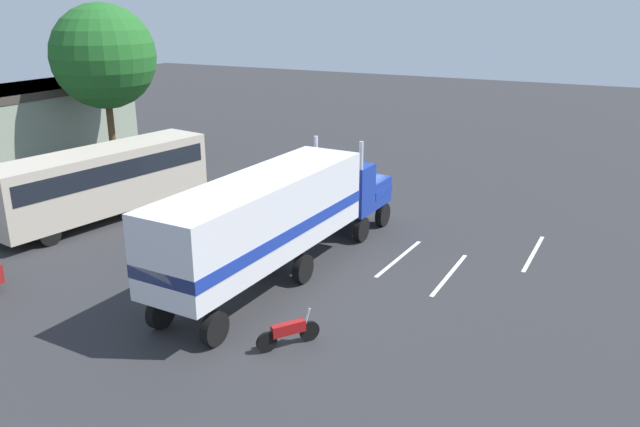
{
  "coord_description": "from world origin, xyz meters",
  "views": [
    {
      "loc": [
        -26.38,
        -11.25,
        10.13
      ],
      "look_at": [
        -3.73,
        -0.12,
        1.6
      ],
      "focal_mm": 35.7,
      "sensor_mm": 36.0,
      "label": 1
    }
  ],
  "objects_px": {
    "semi_truck": "(279,213)",
    "tree_left": "(104,56)",
    "parked_bus": "(103,177)",
    "motorcycle": "(289,332)",
    "person_bystander": "(272,213)"
  },
  "relations": [
    {
      "from": "parked_bus",
      "to": "tree_left",
      "type": "relative_size",
      "value": 1.13
    },
    {
      "from": "semi_truck",
      "to": "tree_left",
      "type": "bearing_deg",
      "value": 59.39
    },
    {
      "from": "motorcycle",
      "to": "tree_left",
      "type": "bearing_deg",
      "value": 54.24
    },
    {
      "from": "semi_truck",
      "to": "motorcycle",
      "type": "xyz_separation_m",
      "value": [
        -4.5,
        -2.87,
        -2.04
      ]
    },
    {
      "from": "parked_bus",
      "to": "tree_left",
      "type": "bearing_deg",
      "value": 41.61
    },
    {
      "from": "person_bystander",
      "to": "parked_bus",
      "type": "height_order",
      "value": "parked_bus"
    },
    {
      "from": "semi_truck",
      "to": "parked_bus",
      "type": "relative_size",
      "value": 1.27
    },
    {
      "from": "semi_truck",
      "to": "tree_left",
      "type": "height_order",
      "value": "tree_left"
    },
    {
      "from": "person_bystander",
      "to": "parked_bus",
      "type": "relative_size",
      "value": 0.14
    },
    {
      "from": "person_bystander",
      "to": "motorcycle",
      "type": "relative_size",
      "value": 0.92
    },
    {
      "from": "semi_truck",
      "to": "tree_left",
      "type": "xyz_separation_m",
      "value": [
        11.2,
        18.93,
        4.18
      ]
    },
    {
      "from": "motorcycle",
      "to": "parked_bus",
      "type": "bearing_deg",
      "value": 64.13
    },
    {
      "from": "parked_bus",
      "to": "tree_left",
      "type": "xyz_separation_m",
      "value": [
        9.01,
        8.0,
        4.64
      ]
    },
    {
      "from": "person_bystander",
      "to": "parked_bus",
      "type": "distance_m",
      "value": 8.5
    },
    {
      "from": "semi_truck",
      "to": "person_bystander",
      "type": "distance_m",
      "value": 5.14
    }
  ]
}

